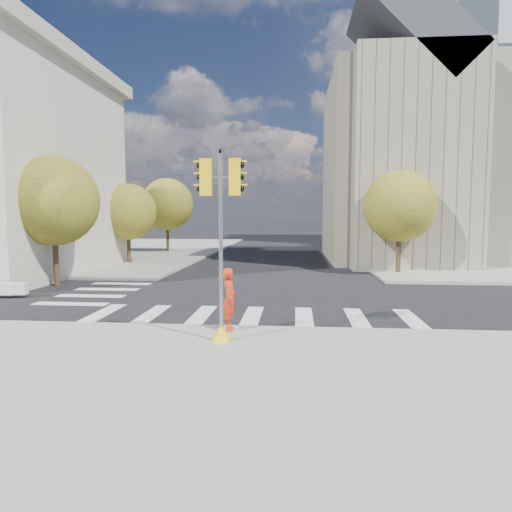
% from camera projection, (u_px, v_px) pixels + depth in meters
% --- Properties ---
extents(ground, '(160.00, 160.00, 0.00)m').
position_uv_depth(ground, '(260.00, 305.00, 17.93)').
color(ground, black).
rests_on(ground, ground).
extents(sidewalk_near, '(30.00, 14.00, 0.15)m').
position_uv_depth(sidewalk_near, '(204.00, 439.00, 7.01)').
color(sidewalk_near, gray).
rests_on(sidewalk_near, ground).
extents(sidewalk_far_right, '(28.00, 40.00, 0.15)m').
position_uv_depth(sidewalk_far_right, '(498.00, 253.00, 42.01)').
color(sidewalk_far_right, gray).
rests_on(sidewalk_far_right, ground).
extents(sidewalk_far_left, '(28.00, 40.00, 0.15)m').
position_uv_depth(sidewalk_far_left, '(80.00, 250.00, 45.44)').
color(sidewalk_far_left, gray).
rests_on(sidewalk_far_left, ground).
extents(civic_building, '(26.00, 16.00, 19.39)m').
position_uv_depth(civic_building, '(482.00, 166.00, 34.92)').
color(civic_building, gray).
rests_on(civic_building, ground).
extents(office_tower, '(20.00, 18.00, 30.00)m').
position_uv_depth(office_tower, '(463.00, 122.00, 56.39)').
color(office_tower, '#9EA0A3').
rests_on(office_tower, ground).
extents(tree_lw_near, '(4.40, 4.40, 6.41)m').
position_uv_depth(tree_lw_near, '(54.00, 201.00, 22.43)').
color(tree_lw_near, '#382616').
rests_on(tree_lw_near, ground).
extents(tree_lw_mid, '(4.00, 4.00, 5.77)m').
position_uv_depth(tree_lw_mid, '(128.00, 212.00, 32.39)').
color(tree_lw_mid, '#382616').
rests_on(tree_lw_mid, ground).
extents(tree_lw_far, '(4.80, 4.80, 6.95)m').
position_uv_depth(tree_lw_far, '(167.00, 204.00, 42.25)').
color(tree_lw_far, '#382616').
rests_on(tree_lw_far, ground).
extents(tree_re_near, '(4.20, 4.20, 6.16)m').
position_uv_depth(tree_re_near, '(400.00, 206.00, 26.85)').
color(tree_re_near, '#382616').
rests_on(tree_re_near, ground).
extents(tree_re_mid, '(4.60, 4.60, 6.66)m').
position_uv_depth(tree_re_mid, '(368.00, 205.00, 38.73)').
color(tree_re_mid, '#382616').
rests_on(tree_re_mid, ground).
extents(tree_re_far, '(4.00, 4.00, 5.88)m').
position_uv_depth(tree_re_far, '(351.00, 212.00, 50.69)').
color(tree_re_far, '#382616').
rests_on(tree_re_far, ground).
extents(lamp_near, '(0.35, 0.18, 8.11)m').
position_uv_depth(lamp_near, '(394.00, 199.00, 30.73)').
color(lamp_near, black).
rests_on(lamp_near, sidewalk_far_right).
extents(lamp_far, '(0.35, 0.18, 8.11)m').
position_uv_depth(lamp_far, '(363.00, 204.00, 44.63)').
color(lamp_far, black).
rests_on(lamp_far, sidewalk_far_right).
extents(traffic_signal, '(1.06, 0.56, 5.05)m').
position_uv_depth(traffic_signal, '(221.00, 261.00, 11.98)').
color(traffic_signal, yellow).
rests_on(traffic_signal, sidewalk_near).
extents(photographer, '(0.51, 0.71, 1.83)m').
position_uv_depth(photographer, '(229.00, 299.00, 13.32)').
color(photographer, red).
rests_on(photographer, sidewalk_near).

